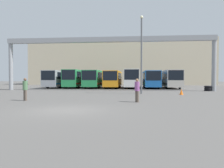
# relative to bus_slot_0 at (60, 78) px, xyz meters

# --- Properties ---
(ground_plane) EXTENTS (200.00, 200.00, 0.00)m
(ground_plane) POSITION_rel_bus_slot_0_xyz_m (10.17, -28.18, -1.78)
(ground_plane) COLOR #514F4C
(building_backdrop) EXTENTS (48.50, 12.00, 11.90)m
(building_backdrop) POSITION_rel_bus_slot_0_xyz_m (10.17, 21.36, 4.17)
(building_backdrop) COLOR beige
(building_backdrop) RESTS_ON ground
(overhead_gantry) EXTENTS (29.92, 0.80, 7.64)m
(overhead_gantry) POSITION_rel_bus_slot_0_xyz_m (10.17, -8.88, 4.63)
(overhead_gantry) COLOR gray
(overhead_gantry) RESTS_ON ground
(bus_slot_0) EXTENTS (2.55, 11.61, 3.09)m
(bus_slot_0) POSITION_rel_bus_slot_0_xyz_m (0.00, 0.00, 0.00)
(bus_slot_0) COLOR #999EA5
(bus_slot_0) RESTS_ON ground
(bus_slot_1) EXTENTS (2.44, 10.02, 3.20)m
(bus_slot_1) POSITION_rel_bus_slot_0_xyz_m (3.39, -0.79, 0.06)
(bus_slot_1) COLOR #268C4C
(bus_slot_1) RESTS_ON ground
(bus_slot_2) EXTENTS (2.59, 11.50, 3.10)m
(bus_slot_2) POSITION_rel_bus_slot_0_xyz_m (6.78, -0.05, 0.01)
(bus_slot_2) COLOR #268C4C
(bus_slot_2) RESTS_ON ground
(bus_slot_3) EXTENTS (2.52, 10.21, 3.00)m
(bus_slot_3) POSITION_rel_bus_slot_0_xyz_m (10.17, -0.70, -0.05)
(bus_slot_3) COLOR orange
(bus_slot_3) RESTS_ON ground
(bus_slot_4) EXTENTS (2.51, 10.95, 3.25)m
(bus_slot_4) POSITION_rel_bus_slot_0_xyz_m (13.56, -0.33, 0.08)
(bus_slot_4) COLOR silver
(bus_slot_4) RESTS_ON ground
(bus_slot_5) EXTENTS (2.55, 11.21, 2.99)m
(bus_slot_5) POSITION_rel_bus_slot_0_xyz_m (16.94, -0.20, -0.05)
(bus_slot_5) COLOR #1959A5
(bus_slot_5) RESTS_ON ground
(bus_slot_6) EXTENTS (2.56, 11.11, 3.10)m
(bus_slot_6) POSITION_rel_bus_slot_0_xyz_m (20.33, -0.25, 0.01)
(bus_slot_6) COLOR beige
(bus_slot_6) RESTS_ON ground
(pedestrian_far_center) EXTENTS (0.36, 0.36, 1.75)m
(pedestrian_far_center) POSITION_rel_bus_slot_0_xyz_m (14.15, -23.70, -0.85)
(pedestrian_far_center) COLOR brown
(pedestrian_far_center) RESTS_ON ground
(pedestrian_mid_left) EXTENTS (0.37, 0.37, 1.80)m
(pedestrian_mid_left) POSITION_rel_bus_slot_0_xyz_m (5.32, -23.52, -0.83)
(pedestrian_mid_left) COLOR brown
(pedestrian_mid_left) RESTS_ON ground
(traffic_cone) EXTENTS (0.41, 0.41, 0.59)m
(traffic_cone) POSITION_rel_bus_slot_0_xyz_m (19.00, -16.01, -1.49)
(traffic_cone) COLOR orange
(traffic_cone) RESTS_ON ground
(tire_stack) EXTENTS (1.04, 1.04, 0.72)m
(tire_stack) POSITION_rel_bus_slot_0_xyz_m (24.14, -8.71, -1.42)
(tire_stack) COLOR black
(tire_stack) RESTS_ON ground
(lamp_post) EXTENTS (0.36, 0.36, 8.87)m
(lamp_post) POSITION_rel_bus_slot_0_xyz_m (14.77, -14.90, 3.02)
(lamp_post) COLOR #595B60
(lamp_post) RESTS_ON ground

